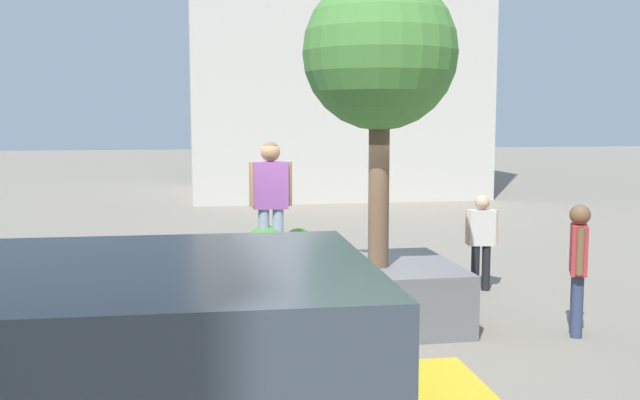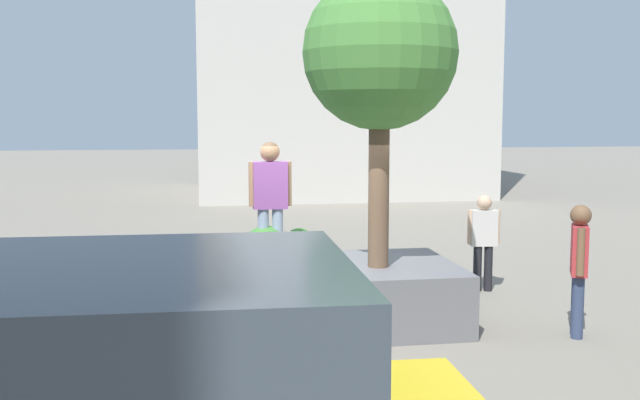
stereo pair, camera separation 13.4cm
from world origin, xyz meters
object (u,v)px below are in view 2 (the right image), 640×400
(skateboarder, at_px, (270,196))
(bystander_watching, at_px, (579,261))
(planter_ledge, at_px, (320,295))
(passerby_with_bag, at_px, (484,236))
(plaza_tree, at_px, (380,55))
(skateboard, at_px, (271,269))

(skateboarder, bearing_deg, bystander_watching, 170.82)
(planter_ledge, xyz_separation_m, bystander_watching, (-3.24, 1.05, 0.58))
(bystander_watching, bearing_deg, planter_ledge, -17.95)
(planter_ledge, relative_size, skateboarder, 2.30)
(passerby_with_bag, relative_size, bystander_watching, 0.92)
(planter_ledge, height_order, passerby_with_bag, passerby_with_bag)
(plaza_tree, height_order, skateboarder, plaza_tree)
(plaza_tree, xyz_separation_m, passerby_with_bag, (-2.24, -1.81, -2.76))
(planter_ledge, bearing_deg, bystander_watching, 162.05)
(planter_ledge, height_order, skateboarder, skateboarder)
(bystander_watching, bearing_deg, passerby_with_bag, -84.76)
(planter_ledge, relative_size, plaza_tree, 0.96)
(skateboard, distance_m, passerby_with_bag, 4.22)
(passerby_with_bag, bearing_deg, plaza_tree, 39.00)
(passerby_with_bag, bearing_deg, skateboarder, 28.28)
(planter_ledge, height_order, skateboard, skateboard)
(skateboard, height_order, passerby_with_bag, passerby_with_bag)
(planter_ledge, distance_m, passerby_with_bag, 3.43)
(plaza_tree, distance_m, bystander_watching, 3.74)
(skateboarder, bearing_deg, planter_ledge, -150.18)
(skateboard, bearing_deg, skateboarder, 180.00)
(skateboard, relative_size, bystander_watching, 0.47)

